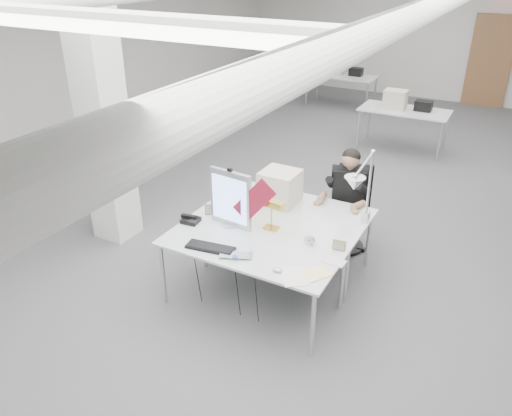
% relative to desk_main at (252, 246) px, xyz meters
% --- Properties ---
extents(room_shell, '(10.04, 14.04, 3.24)m').
position_rel_desk_main_xyz_m(room_shell, '(0.04, 2.63, 0.95)').
color(room_shell, '#4E4E50').
rests_on(room_shell, ground).
extents(desk_main, '(1.80, 0.90, 0.02)m').
position_rel_desk_main_xyz_m(desk_main, '(0.00, 0.00, 0.00)').
color(desk_main, silver).
rests_on(desk_main, room_shell).
extents(desk_second, '(1.80, 0.90, 0.02)m').
position_rel_desk_main_xyz_m(desk_second, '(0.00, 0.90, 0.00)').
color(desk_second, silver).
rests_on(desk_second, room_shell).
extents(bg_desk_a, '(1.60, 0.80, 0.02)m').
position_rel_desk_main_xyz_m(bg_desk_a, '(0.20, 5.50, 0.00)').
color(bg_desk_a, silver).
rests_on(bg_desk_a, room_shell).
extents(bg_desk_b, '(1.60, 0.80, 0.02)m').
position_rel_desk_main_xyz_m(bg_desk_b, '(-1.80, 7.70, 0.00)').
color(bg_desk_b, silver).
rests_on(bg_desk_b, room_shell).
extents(filing_cabinet, '(0.45, 0.55, 1.20)m').
position_rel_desk_main_xyz_m(filing_cabinet, '(-3.50, 9.15, -0.14)').
color(filing_cabinet, gray).
rests_on(filing_cabinet, room_shell).
extents(office_chair, '(0.69, 0.69, 1.12)m').
position_rel_desk_main_xyz_m(office_chair, '(0.47, 1.58, -0.18)').
color(office_chair, black).
rests_on(office_chair, room_shell).
extents(seated_person, '(0.60, 0.67, 0.84)m').
position_rel_desk_main_xyz_m(seated_person, '(0.47, 1.53, 0.16)').
color(seated_person, black).
rests_on(seated_person, office_chair).
extents(monitor, '(0.50, 0.10, 0.62)m').
position_rel_desk_main_xyz_m(monitor, '(-0.39, 0.26, 0.32)').
color(monitor, '#B3B3B8').
rests_on(monitor, desk_main).
extents(pennant, '(0.49, 0.02, 0.53)m').
position_rel_desk_main_xyz_m(pennant, '(-0.09, 0.22, 0.38)').
color(pennant, maroon).
rests_on(pennant, monitor).
extents(keyboard, '(0.51, 0.23, 0.02)m').
position_rel_desk_main_xyz_m(keyboard, '(-0.32, -0.26, 0.02)').
color(keyboard, black).
rests_on(keyboard, desk_main).
extents(laptop, '(0.36, 0.31, 0.02)m').
position_rel_desk_main_xyz_m(laptop, '(-0.01, -0.31, 0.02)').
color(laptop, '#A4A3A8').
rests_on(laptop, desk_main).
extents(mouse, '(0.11, 0.08, 0.04)m').
position_rel_desk_main_xyz_m(mouse, '(0.43, -0.30, 0.03)').
color(mouse, '#B8B9BD').
rests_on(mouse, desk_main).
extents(bankers_lamp, '(0.32, 0.16, 0.35)m').
position_rel_desk_main_xyz_m(bankers_lamp, '(0.03, 0.38, 0.19)').
color(bankers_lamp, gold).
rests_on(bankers_lamp, desk_main).
extents(desk_phone, '(0.20, 0.18, 0.05)m').
position_rel_desk_main_xyz_m(desk_phone, '(-0.80, 0.10, 0.04)').
color(desk_phone, black).
rests_on(desk_phone, desk_main).
extents(picture_frame_left, '(0.15, 0.11, 0.12)m').
position_rel_desk_main_xyz_m(picture_frame_left, '(-0.70, 0.36, 0.07)').
color(picture_frame_left, '#9B6942').
rests_on(picture_frame_left, desk_main).
extents(picture_frame_right, '(0.14, 0.05, 0.10)m').
position_rel_desk_main_xyz_m(picture_frame_right, '(0.80, 0.32, 0.06)').
color(picture_frame_right, '#A97C49').
rests_on(picture_frame_right, desk_main).
extents(desk_clock, '(0.12, 0.06, 0.11)m').
position_rel_desk_main_xyz_m(desk_clock, '(0.50, 0.28, 0.06)').
color(desk_clock, '#AEADB2').
rests_on(desk_clock, desk_main).
extents(paper_stack_a, '(0.36, 0.38, 0.01)m').
position_rel_desk_main_xyz_m(paper_stack_a, '(0.60, -0.30, 0.02)').
color(paper_stack_a, white).
rests_on(paper_stack_a, desk_main).
extents(paper_stack_b, '(0.30, 0.33, 0.01)m').
position_rel_desk_main_xyz_m(paper_stack_b, '(0.75, -0.17, 0.02)').
color(paper_stack_b, '#FFED98').
rests_on(paper_stack_b, desk_main).
extents(paper_stack_c, '(0.21, 0.15, 0.01)m').
position_rel_desk_main_xyz_m(paper_stack_c, '(0.84, 0.10, 0.02)').
color(paper_stack_c, silver).
rests_on(paper_stack_c, desk_main).
extents(beige_monitor, '(0.42, 0.40, 0.39)m').
position_rel_desk_main_xyz_m(beige_monitor, '(-0.17, 0.98, 0.21)').
color(beige_monitor, beige).
rests_on(beige_monitor, desk_second).
extents(architect_lamp, '(0.48, 0.72, 0.88)m').
position_rel_desk_main_xyz_m(architect_lamp, '(0.85, 0.75, 0.45)').
color(architect_lamp, silver).
rests_on(architect_lamp, desk_second).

